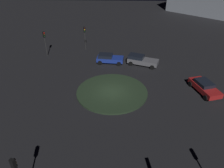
{
  "coord_description": "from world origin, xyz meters",
  "views": [
    {
      "loc": [
        22.38,
        0.87,
        15.0
      ],
      "look_at": [
        0.0,
        0.0,
        1.23
      ],
      "focal_mm": 34.89,
      "sensor_mm": 36.0,
      "label": 1
    }
  ],
  "objects_px": {
    "car_grey": "(141,60)",
    "traffic_light_southwest": "(45,39)",
    "traffic_light_west": "(85,34)",
    "car_blue": "(109,58)",
    "car_red": "(205,87)"
  },
  "relations": [
    {
      "from": "traffic_light_west",
      "to": "car_blue",
      "type": "bearing_deg",
      "value": 19.9
    },
    {
      "from": "car_red",
      "to": "car_grey",
      "type": "height_order",
      "value": "car_grey"
    },
    {
      "from": "car_grey",
      "to": "car_blue",
      "type": "bearing_deg",
      "value": -166.1
    },
    {
      "from": "car_red",
      "to": "traffic_light_southwest",
      "type": "xyz_separation_m",
      "value": [
        -9.93,
        -22.54,
        2.19
      ]
    },
    {
      "from": "car_grey",
      "to": "traffic_light_southwest",
      "type": "distance_m",
      "value": 15.74
    },
    {
      "from": "car_blue",
      "to": "car_red",
      "type": "bearing_deg",
      "value": -27.48
    },
    {
      "from": "car_grey",
      "to": "car_red",
      "type": "bearing_deg",
      "value": -25.43
    },
    {
      "from": "car_blue",
      "to": "traffic_light_west",
      "type": "bearing_deg",
      "value": 136.09
    },
    {
      "from": "car_red",
      "to": "car_blue",
      "type": "xyz_separation_m",
      "value": [
        -7.76,
        -12.14,
        -0.0
      ]
    },
    {
      "from": "car_grey",
      "to": "traffic_light_west",
      "type": "relative_size",
      "value": 1.2
    },
    {
      "from": "traffic_light_southwest",
      "to": "traffic_light_west",
      "type": "height_order",
      "value": "traffic_light_southwest"
    },
    {
      "from": "car_grey",
      "to": "traffic_light_west",
      "type": "distance_m",
      "value": 11.08
    },
    {
      "from": "traffic_light_southwest",
      "to": "traffic_light_west",
      "type": "bearing_deg",
      "value": 68.82
    },
    {
      "from": "car_grey",
      "to": "traffic_light_southwest",
      "type": "bearing_deg",
      "value": -170.07
    },
    {
      "from": "traffic_light_west",
      "to": "traffic_light_southwest",
      "type": "bearing_deg",
      "value": -85.53
    }
  ]
}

